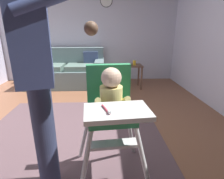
{
  "coord_description": "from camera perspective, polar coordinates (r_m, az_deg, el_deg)",
  "views": [
    {
      "loc": [
        0.36,
        -1.98,
        1.21
      ],
      "look_at": [
        0.42,
        -0.75,
        0.81
      ],
      "focal_mm": 28.32,
      "sensor_mm": 36.0,
      "label": 1
    }
  ],
  "objects": [
    {
      "name": "sippy_cup",
      "position": [
        3.95,
        7.22,
        8.57
      ],
      "size": [
        0.07,
        0.07,
        0.1
      ],
      "primitive_type": "cylinder",
      "color": "gold",
      "rests_on": "side_table"
    },
    {
      "name": "wall_far",
      "position": [
        4.66,
        -7.4,
        19.12
      ],
      "size": [
        5.12,
        0.06,
        2.62
      ],
      "primitive_type": "cube",
      "color": "silver",
      "rests_on": "ground"
    },
    {
      "name": "area_rug",
      "position": [
        2.02,
        -14.57,
        -19.43
      ],
      "size": [
        2.2,
        2.84,
        0.01
      ],
      "primitive_type": "cube",
      "color": "#5F474C",
      "rests_on": "ground"
    },
    {
      "name": "high_chair",
      "position": [
        1.37,
        -0.39,
        -4.58
      ],
      "size": [
        0.66,
        0.77,
        0.98
      ],
      "rotation": [
        0.0,
        0.0,
        -1.48
      ],
      "color": "silver",
      "rests_on": "ground"
    },
    {
      "name": "toy_ball",
      "position": [
        2.73,
        6.62,
        -6.6
      ],
      "size": [
        0.16,
        0.16,
        0.16
      ],
      "primitive_type": "sphere",
      "color": "green",
      "rests_on": "ground"
    },
    {
      "name": "adult_standing",
      "position": [
        1.24,
        -22.8,
        5.59
      ],
      "size": [
        0.6,
        0.49,
        1.72
      ],
      "rotation": [
        0.0,
        0.0,
        0.26
      ],
      "color": "#313857",
      "rests_on": "ground"
    },
    {
      "name": "couch",
      "position": [
        4.31,
        -14.41,
        5.7
      ],
      "size": [
        1.77,
        0.86,
        0.86
      ],
      "rotation": [
        0.0,
        0.0,
        -1.57
      ],
      "color": "slate",
      "rests_on": "ground"
    },
    {
      "name": "wall_clock",
      "position": [
        4.65,
        -1.87,
        26.76
      ],
      "size": [
        0.29,
        0.04,
        0.29
      ],
      "color": "white"
    },
    {
      "name": "side_table",
      "position": [
        3.99,
        6.7,
        5.88
      ],
      "size": [
        0.4,
        0.4,
        0.52
      ],
      "color": "brown",
      "rests_on": "ground"
    },
    {
      "name": "ground",
      "position": [
        2.38,
        -11.22,
        -14.38
      ],
      "size": [
        5.92,
        6.86,
        0.1
      ],
      "primitive_type": "cube",
      "color": "brown"
    }
  ]
}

